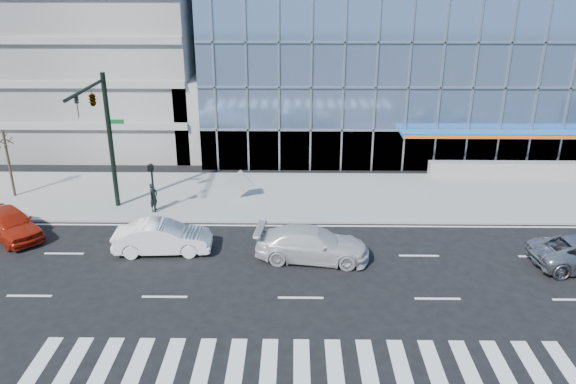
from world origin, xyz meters
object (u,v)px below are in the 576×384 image
white_sedan (163,238)px  traffic_signal (98,114)px  red_sedan (10,223)px  white_suv (312,244)px  pedestrian (154,197)px  tilted_panel (240,184)px  street_tree_near (5,140)px  ped_signal_post (152,181)px

white_sedan → traffic_signal: bearing=40.0°
traffic_signal → red_sedan: 7.51m
white_sedan → white_suv: bearing=-98.2°
traffic_signal → pedestrian: (2.41, 0.64, -5.16)m
tilted_panel → street_tree_near: bearing=-176.9°
white_suv → ped_signal_post: bearing=66.2°
red_sedan → white_sedan: bearing=-58.7°
white_suv → pedestrian: pedestrian is taller
white_sedan → tilted_panel: tilted_panel is taller
pedestrian → tilted_panel: tilted_panel is taller
white_sedan → red_sedan: size_ratio=1.02×
ped_signal_post → white_sedan: (1.54, -4.68, -1.34)m
white_sedan → red_sedan: (-8.56, 1.61, 0.01)m
red_sedan → ped_signal_post: bearing=-24.4°
ped_signal_post → white_sedan: bearing=-71.8°
street_tree_near → tilted_panel: (14.31, -0.12, -2.71)m
white_suv → tilted_panel: bearing=35.5°
ped_signal_post → white_suv: 10.63m
pedestrian → ped_signal_post: bearing=-137.7°
street_tree_near → white_sedan: size_ratio=0.87×
traffic_signal → ped_signal_post: size_ratio=2.67×
pedestrian → traffic_signal: bearing=129.7°
ped_signal_post → tilted_panel: size_ratio=2.31×
pedestrian → tilted_panel: 5.35m
white_sedan → red_sedan: red_sedan is taller
traffic_signal → white_suv: 13.70m
ped_signal_post → pedestrian: ped_signal_post is taller
ped_signal_post → street_tree_near: 9.97m
street_tree_near → pedestrian: bearing=-13.6°
traffic_signal → red_sedan: bearing=-149.2°
ped_signal_post → tilted_panel: ped_signal_post is taller
street_tree_near → red_sedan: (2.48, -5.62, -2.97)m
street_tree_near → white_sedan: 13.53m
street_tree_near → tilted_panel: 14.56m
traffic_signal → tilted_panel: 9.34m
street_tree_near → tilted_panel: size_ratio=3.25×
white_suv → white_sedan: white_suv is taller
white_suv → red_sedan: (-16.12, 2.27, -0.00)m
ped_signal_post → white_suv: ped_signal_post is taller
tilted_panel → red_sedan: bearing=-151.4°
white_suv → white_sedan: size_ratio=1.15×
street_tree_near → white_suv: street_tree_near is taller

